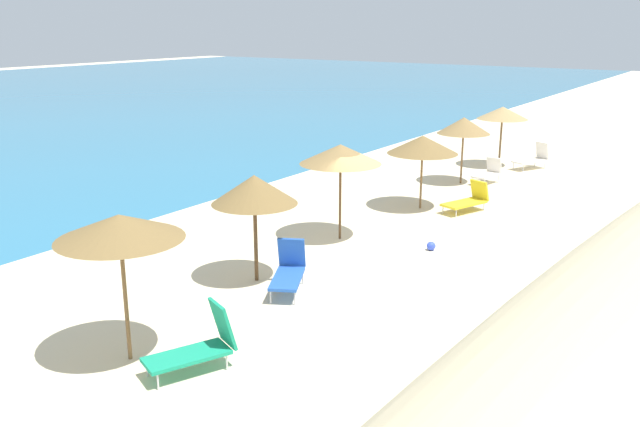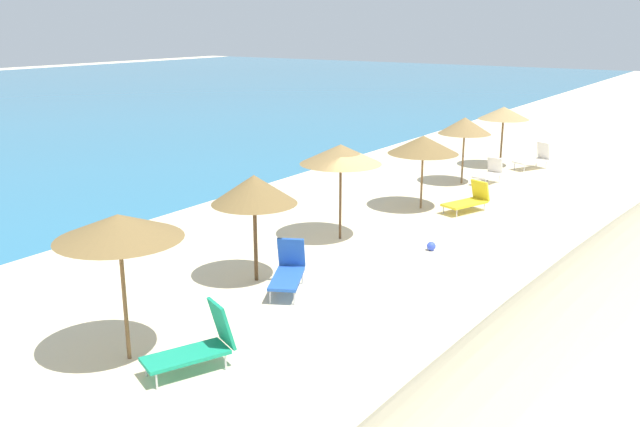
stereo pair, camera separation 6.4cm
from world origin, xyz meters
name	(u,v)px [view 2 (the right image)]	position (x,y,z in m)	size (l,w,h in m)	color
ground_plane	(386,248)	(0.00, 0.00, 0.00)	(160.00, 160.00, 0.00)	beige
beach_umbrella_1	(119,227)	(-8.34, 0.90, 2.56)	(2.29, 2.29, 2.80)	brown
beach_umbrella_2	(254,190)	(-3.89, 1.46, 2.27)	(2.04, 2.04, 2.62)	brown
beach_umbrella_3	(341,154)	(0.03, 1.53, 2.48)	(2.32, 2.32, 2.76)	brown
beach_umbrella_4	(423,145)	(4.38, 1.06, 2.16)	(2.34, 2.34, 2.46)	brown
beach_umbrella_5	(465,126)	(8.61, 1.36, 2.25)	(2.01, 2.01, 2.57)	brown
beach_umbrella_6	(504,113)	(12.52, 1.21, 2.32)	(2.14, 2.14, 2.59)	brown
lounge_chair_0	(469,200)	(4.89, -0.42, 0.39)	(1.78, 1.19, 0.98)	yellow
lounge_chair_1	(489,173)	(9.18, 0.48, 0.43)	(1.39, 0.79, 0.97)	white
lounge_chair_2	(198,345)	(-7.93, -0.48, 0.49)	(1.73, 1.23, 1.22)	#199972
lounge_chair_3	(535,158)	(12.88, -0.14, 0.46)	(1.71, 1.27, 1.11)	white
lounge_chair_4	(288,270)	(-3.97, 0.43, 0.49)	(1.71, 1.30, 1.15)	blue
beach_ball	(431,246)	(0.52, -1.12, 0.12)	(0.25, 0.25, 0.25)	blue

